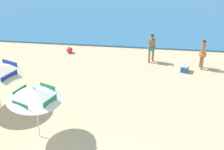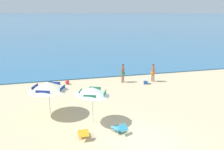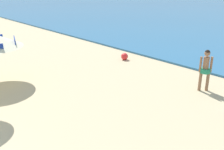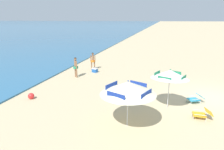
% 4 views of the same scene
% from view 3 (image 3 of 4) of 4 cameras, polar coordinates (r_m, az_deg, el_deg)
% --- Properties ---
extents(person_standing_beside, '(0.41, 0.41, 1.68)m').
position_cam_3_polar(person_standing_beside, '(11.09, 19.19, 1.51)').
color(person_standing_beside, '#8C6042').
rests_on(person_standing_beside, ground).
extents(beach_ball, '(0.38, 0.38, 0.38)m').
position_cam_3_polar(beach_ball, '(14.59, 2.67, 3.95)').
color(beach_ball, red).
rests_on(beach_ball, ground).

